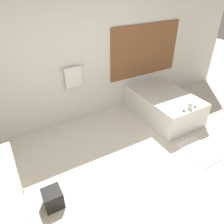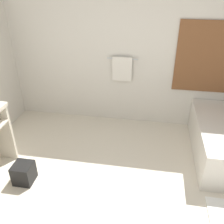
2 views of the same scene
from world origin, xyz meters
name	(u,v)px [view 1 (image 1 of 2)]	position (x,y,z in m)	size (l,w,h in m)	color
ground_plane	(153,188)	(0.00, 0.00, 0.00)	(16.00, 16.00, 0.00)	beige
wall_back_with_blinds	(87,54)	(0.05, 2.23, 1.34)	(7.40, 0.13, 2.70)	silver
bathtub	(163,104)	(1.38, 1.42, 0.29)	(0.98, 1.54, 0.64)	silver
waste_bin	(53,198)	(-1.33, 0.46, 0.13)	(0.24, 0.24, 0.27)	black
bath_mat	(199,151)	(1.18, 0.22, 0.01)	(0.48, 0.68, 0.02)	white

